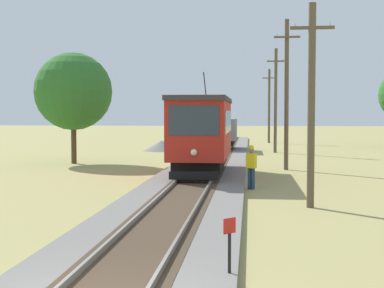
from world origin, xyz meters
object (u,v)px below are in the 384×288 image
Objects in this scene: gravel_pile at (162,146)px; track_worker at (251,165)px; utility_pole_near_tram at (311,103)px; utility_pole_far at (276,100)px; freight_car at (221,132)px; utility_pole_distant at (269,105)px; red_tram at (202,131)px; tree_right_near at (73,92)px; trackside_signal_marker at (229,246)px; utility_pole_mid at (287,93)px.

track_worker reaches higher than gravel_pile.
utility_pole_far is (0.00, 25.46, 0.74)m from utility_pole_near_tram.
utility_pole_near_tram is 28.36m from gravel_pile.
utility_pole_far is at bearing -21.01° from freight_car.
track_worker is (-1.90, -35.97, -2.93)m from utility_pole_distant.
tree_right_near is at bearing 143.78° from red_tram.
utility_pole_near_tram reaches higher than trackside_signal_marker.
utility_pole_mid is 1.07× the size of utility_pole_distant.
gravel_pile is 1.75× the size of track_worker.
tree_right_near is (-12.65, 14.76, 1.00)m from utility_pole_near_tram.
tree_right_near is at bearing -107.26° from track_worker.
trackside_signal_marker reaches higher than gravel_pile.
utility_pole_mid is 17.35m from gravel_pile.
gravel_pile is (-9.14, 26.68, -2.96)m from utility_pole_near_tram.
freight_car reaches higher than gravel_pile.
utility_pole_near_tram is 0.82× the size of utility_pole_far.
trackside_signal_marker is (-2.32, -48.51, -3.25)m from utility_pole_distant.
gravel_pile is (-9.14, 14.26, -3.75)m from utility_pole_mid.
freight_car is at bearing 90.01° from red_tram.
utility_pole_mid is 13.04m from utility_pole_far.
red_tram is at bearing -97.70° from utility_pole_distant.
red_tram is 18.80m from gravel_pile.
red_tram is at bearing -36.22° from tree_right_near.
red_tram reaches higher than trackside_signal_marker.
utility_pole_near_tram is at bearing 51.75° from track_worker.
trackside_signal_marker is at bearing -105.48° from utility_pole_near_tram.
tree_right_near reaches higher than track_worker.
utility_pole_far is at bearing -7.60° from gravel_pile.
utility_pole_far is 21.60m from track_worker.
freight_car is 5.24m from utility_pole_far.
utility_pole_far is (4.27, -1.64, 2.57)m from freight_car.
utility_pole_distant is (0.00, 40.15, 0.53)m from utility_pole_near_tram.
utility_pole_near_tram is (4.27, -27.10, 1.83)m from freight_car.
utility_pole_distant is 2.44× the size of gravel_pile.
freight_car is 0.77× the size of tree_right_near.
red_tram is 7.24× the size of trackside_signal_marker.
utility_pole_near_tram is at bearing 74.52° from trackside_signal_marker.
utility_pole_distant reaches higher than track_worker.
utility_pole_far is at bearing 90.00° from utility_pole_mid.
track_worker is at bearing -61.95° from red_tram.
utility_pole_distant reaches higher than freight_car.
track_worker is (7.24, -22.51, 0.55)m from gravel_pile.
utility_pole_distant is 4.28× the size of track_worker.
red_tram is 1.64× the size of freight_car.
tree_right_near is at bearing 130.61° from utility_pole_near_tram.
utility_pole_mid is 2.61× the size of gravel_pile.
utility_pole_distant is 48.68m from trackside_signal_marker.
utility_pole_distant is (4.27, 13.05, 2.36)m from freight_car.
utility_pole_far is 14.69m from utility_pole_distant.
freight_car is 15.19m from tree_right_near.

